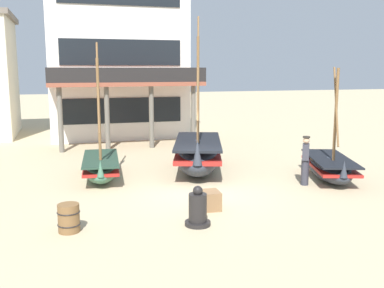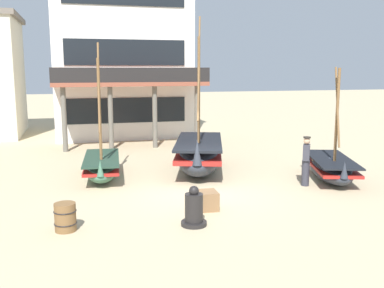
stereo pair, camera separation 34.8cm
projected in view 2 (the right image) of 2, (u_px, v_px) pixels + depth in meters
The scene contains 9 objects.
ground_plane at pixel (200, 192), 14.29m from camera, with size 120.00×120.00×0.00m, color tan.
fishing_boat_near_left at pixel (331, 168), 15.71m from camera, with size 2.35×3.73×3.99m.
fishing_boat_centre_large at pixel (199, 154), 16.90m from camera, with size 2.95×4.81×5.87m.
fishing_boat_far_right at pixel (102, 166), 15.97m from camera, with size 1.52×3.58×4.84m.
fisherman_by_hull at pixel (306, 162), 14.89m from camera, with size 0.38×0.42×1.68m.
capstan_winch at pixel (194, 210), 11.15m from camera, with size 0.66×0.66×1.03m.
wooden_barrel at pixel (65, 217), 10.77m from camera, with size 0.56×0.56×0.70m.
cargo_crate at pixel (206, 200), 12.43m from camera, with size 0.63×0.63×0.53m, color olive.
harbor_building_main at pixel (121, 54), 25.92m from camera, with size 7.94×8.15×9.57m.
Camera 2 is at (-3.83, -13.29, 3.92)m, focal length 41.29 mm.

